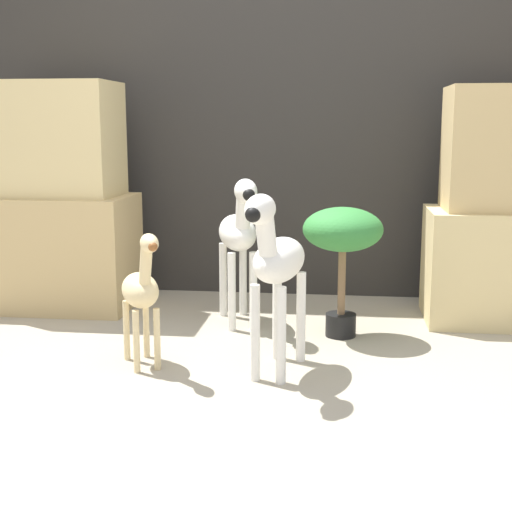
{
  "coord_description": "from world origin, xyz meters",
  "views": [
    {
      "loc": [
        0.37,
        -2.61,
        1.03
      ],
      "look_at": [
        -0.03,
        0.61,
        0.42
      ],
      "focal_mm": 50.0,
      "sensor_mm": 36.0,
      "label": 1
    }
  ],
  "objects_px": {
    "zebra_left": "(239,233)",
    "potted_palm_front": "(343,237)",
    "zebra_right": "(276,261)",
    "giraffe_figurine": "(141,289)"
  },
  "relations": [
    {
      "from": "zebra_right",
      "to": "zebra_left",
      "type": "distance_m",
      "value": 0.76
    },
    {
      "from": "zebra_left",
      "to": "potted_palm_front",
      "type": "distance_m",
      "value": 0.54
    },
    {
      "from": "zebra_left",
      "to": "potted_palm_front",
      "type": "height_order",
      "value": "zebra_left"
    },
    {
      "from": "zebra_left",
      "to": "giraffe_figurine",
      "type": "bearing_deg",
      "value": -114.16
    },
    {
      "from": "zebra_left",
      "to": "potted_palm_front",
      "type": "bearing_deg",
      "value": -15.37
    },
    {
      "from": "zebra_right",
      "to": "potted_palm_front",
      "type": "bearing_deg",
      "value": 65.11
    },
    {
      "from": "giraffe_figurine",
      "to": "zebra_left",
      "type": "bearing_deg",
      "value": 65.84
    },
    {
      "from": "zebra_right",
      "to": "giraffe_figurine",
      "type": "relative_size",
      "value": 1.29
    },
    {
      "from": "zebra_right",
      "to": "potted_palm_front",
      "type": "height_order",
      "value": "zebra_right"
    },
    {
      "from": "potted_palm_front",
      "to": "zebra_left",
      "type": "bearing_deg",
      "value": 164.63
    }
  ]
}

